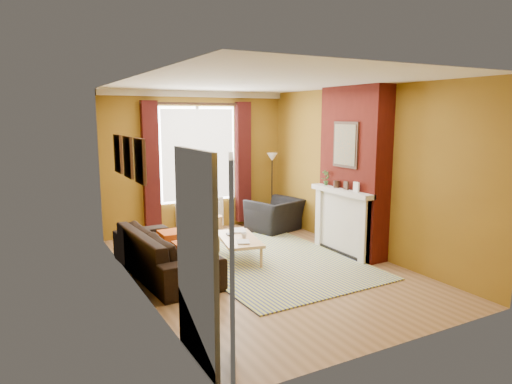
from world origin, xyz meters
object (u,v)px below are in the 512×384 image
coffee_table (239,240)px  wicker_stool (214,226)px  sofa (164,252)px  armchair (275,215)px  floor_lamp (272,168)px

coffee_table → wicker_stool: wicker_stool is taller
coffee_table → sofa: bearing=-166.4°
armchair → wicker_stool: bearing=-27.4°
coffee_table → floor_lamp: 2.70m
floor_lamp → armchair: bearing=-113.3°
sofa → armchair: 3.09m
armchair → wicker_stool: 1.27m
sofa → floor_lamp: (2.97, 1.91, 0.88)m
sofa → wicker_stool: bearing=-46.7°
wicker_stool → floor_lamp: bearing=11.2°
coffee_table → floor_lamp: (1.72, 1.88, 0.88)m
sofa → armchair: size_ratio=2.30×
sofa → floor_lamp: floor_lamp is taller
sofa → coffee_table: bearing=-92.4°
sofa → floor_lamp: size_ratio=1.49×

